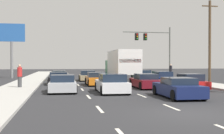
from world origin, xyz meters
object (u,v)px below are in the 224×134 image
(car_maroon, at_px, (146,82))
(pedestrian_near_corner, at_px, (171,71))
(car_gray, at_px, (142,75))
(pedestrian_mid_block, at_px, (20,76))
(car_silver, at_px, (63,84))
(traffic_signal_mast, at_px, (151,41))
(car_black, at_px, (58,79))
(car_orange, at_px, (96,79))
(car_yellow, at_px, (59,76))
(utility_pole_mid, at_px, (210,40))
(box_truck, at_px, (122,64))
(car_blue, at_px, (162,78))
(car_navy, at_px, (178,88))
(roadside_billboard, at_px, (12,40))
(car_red, at_px, (189,82))
(car_white, at_px, (112,84))
(car_tan, at_px, (87,76))

(car_maroon, distance_m, pedestrian_near_corner, 12.95)
(car_gray, height_order, pedestrian_mid_block, pedestrian_mid_block)
(car_silver, bearing_deg, traffic_signal_mast, 55.40)
(car_silver, xyz_separation_m, car_gray, (9.91, 13.82, 0.02))
(car_black, height_order, car_orange, car_orange)
(car_yellow, xyz_separation_m, car_silver, (0.24, -14.78, 0.01))
(utility_pole_mid, relative_size, pedestrian_near_corner, 4.81)
(car_silver, height_order, box_truck, box_truck)
(car_black, distance_m, car_blue, 10.45)
(utility_pole_mid, bearing_deg, car_yellow, 157.94)
(box_truck, bearing_deg, car_navy, -89.10)
(car_maroon, relative_size, car_blue, 0.96)
(car_maroon, distance_m, roadside_billboard, 23.73)
(traffic_signal_mast, bearing_deg, car_red, -98.01)
(car_orange, relative_size, car_blue, 0.90)
(car_blue, xyz_separation_m, pedestrian_near_corner, (3.35, 6.05, 0.49))
(car_yellow, relative_size, traffic_signal_mast, 0.66)
(car_blue, xyz_separation_m, traffic_signal_mast, (2.32, 10.74, 4.57))
(car_gray, xyz_separation_m, traffic_signal_mast, (2.51, 4.19, 4.57))
(box_truck, bearing_deg, utility_pole_mid, -14.10)
(car_gray, height_order, roadside_billboard, roadside_billboard)
(car_white, xyz_separation_m, traffic_signal_mast, (9.01, 18.96, 4.53))
(car_red, distance_m, pedestrian_mid_block, 13.65)
(car_gray, height_order, traffic_signal_mast, traffic_signal_mast)
(car_maroon, xyz_separation_m, car_red, (3.10, -1.64, 0.01))
(box_truck, distance_m, pedestrian_near_corner, 7.44)
(car_blue, height_order, utility_pole_mid, utility_pole_mid)
(car_maroon, bearing_deg, car_blue, 57.56)
(car_orange, relative_size, pedestrian_mid_block, 2.29)
(traffic_signal_mast, bearing_deg, car_white, -115.42)
(car_navy, bearing_deg, car_gray, 80.53)
(car_yellow, bearing_deg, car_orange, -67.96)
(box_truck, bearing_deg, roadside_billboard, 141.64)
(car_navy, relative_size, pedestrian_near_corner, 2.43)
(car_silver, distance_m, box_truck, 12.55)
(box_truck, bearing_deg, car_orange, -127.50)
(car_orange, relative_size, car_gray, 0.92)
(car_tan, height_order, box_truck, box_truck)
(car_silver, relative_size, traffic_signal_mast, 0.56)
(car_black, height_order, traffic_signal_mast, traffic_signal_mast)
(car_maroon, height_order, car_navy, car_navy)
(box_truck, height_order, car_gray, box_truck)
(car_blue, distance_m, car_red, 6.73)
(car_silver, distance_m, car_gray, 17.01)
(pedestrian_near_corner, bearing_deg, car_tan, 179.43)
(car_tan, bearing_deg, car_navy, -78.23)
(car_yellow, bearing_deg, car_silver, -89.07)
(car_white, height_order, car_blue, car_white)
(car_gray, bearing_deg, car_yellow, 174.58)
(traffic_signal_mast, bearing_deg, car_navy, -103.87)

